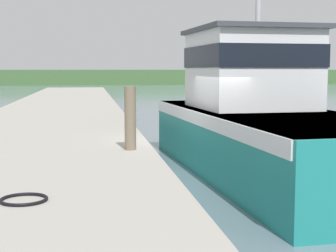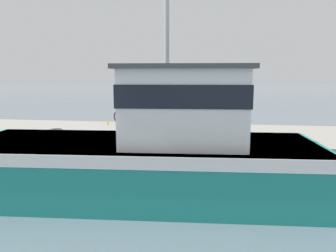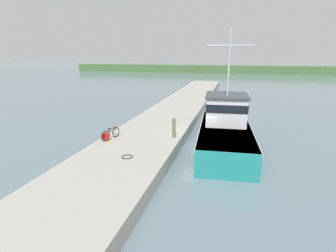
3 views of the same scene
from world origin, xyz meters
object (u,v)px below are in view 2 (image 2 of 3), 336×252
(mooring_post, at_px, (133,123))
(water_bottle_by_bike, at_px, (145,125))
(water_bottle_on_curb, at_px, (108,123))
(bicycle_touring, at_px, (125,117))
(fishing_boat_main, at_px, (160,149))

(mooring_post, distance_m, water_bottle_by_bike, 3.58)
(water_bottle_on_curb, bearing_deg, mooring_post, 31.86)
(water_bottle_on_curb, xyz_separation_m, water_bottle_by_bike, (0.30, 2.11, -0.01))
(bicycle_touring, xyz_separation_m, water_bottle_by_bike, (0.79, 1.27, -0.26))
(water_bottle_on_curb, bearing_deg, water_bottle_by_bike, 81.92)
(water_bottle_on_curb, bearing_deg, fishing_boat_main, 28.87)
(fishing_boat_main, relative_size, mooring_post, 8.68)
(fishing_boat_main, height_order, mooring_post, fishing_boat_main)
(bicycle_touring, height_order, water_bottle_by_bike, bicycle_touring)
(fishing_boat_main, distance_m, water_bottle_by_bike, 7.32)
(mooring_post, xyz_separation_m, water_bottle_by_bike, (-3.51, -0.26, -0.61))
(fishing_boat_main, bearing_deg, water_bottle_by_bike, -168.34)
(bicycle_touring, bearing_deg, water_bottle_on_curb, -42.46)
(bicycle_touring, relative_size, water_bottle_by_bike, 8.89)
(mooring_post, bearing_deg, water_bottle_on_curb, -148.14)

